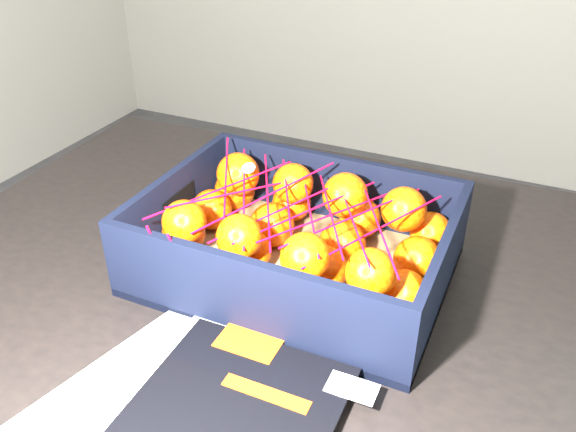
% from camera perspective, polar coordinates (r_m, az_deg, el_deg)
% --- Properties ---
extents(table, '(1.23, 0.85, 0.75)m').
position_cam_1_polar(table, '(0.91, 2.60, -10.77)').
color(table, black).
rests_on(table, ground).
extents(magazine_stack, '(0.35, 0.32, 0.02)m').
position_cam_1_polar(magazine_stack, '(0.66, -9.80, -19.05)').
color(magazine_stack, silver).
rests_on(magazine_stack, table).
extents(produce_crate, '(0.41, 0.31, 0.12)m').
position_cam_1_polar(produce_crate, '(0.83, 0.87, -3.38)').
color(produce_crate, brown).
rests_on(produce_crate, table).
extents(clementine_heap, '(0.39, 0.29, 0.12)m').
position_cam_1_polar(clementine_heap, '(0.82, 0.82, -1.90)').
color(clementine_heap, '#F64E05').
rests_on(clementine_heap, produce_crate).
extents(mesh_net, '(0.34, 0.27, 0.09)m').
position_cam_1_polar(mesh_net, '(0.79, 0.21, 0.75)').
color(mesh_net, red).
rests_on(mesh_net, clementine_heap).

